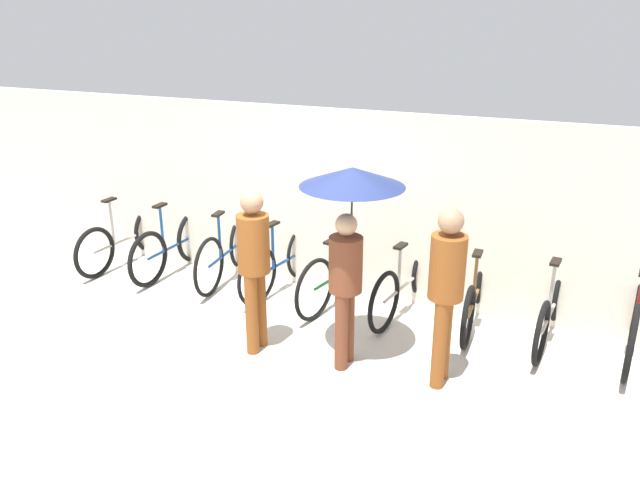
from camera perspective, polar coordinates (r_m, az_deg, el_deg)
ground_plane at (r=6.15m, az=-4.18°, el=-12.19°), size 30.00×30.00×0.00m
back_wall at (r=7.43m, az=2.93°, el=3.26°), size 14.30×0.12×2.23m
parked_bicycle_0 at (r=8.91m, az=-17.42°, el=0.14°), size 0.44×1.76×1.08m
parked_bicycle_1 at (r=8.43m, az=-13.36°, el=-0.52°), size 0.44×1.67×1.00m
parked_bicycle_2 at (r=8.06m, az=-8.52°, el=-1.06°), size 0.44×1.70×0.99m
parked_bicycle_3 at (r=7.70m, az=-3.51°, el=-1.97°), size 0.46×1.68×1.00m
parked_bicycle_4 at (r=7.35m, az=1.78°, el=-3.08°), size 0.52×1.69×1.04m
parked_bicycle_5 at (r=7.20m, az=7.87°, el=-3.91°), size 0.48×1.77×0.99m
parked_bicycle_6 at (r=7.07m, az=14.04°, el=-4.89°), size 0.44×1.72×1.09m
parked_bicycle_7 at (r=6.98m, az=20.38°, el=-5.99°), size 0.44×1.70×1.09m
parked_bicycle_8 at (r=7.02m, az=26.85°, el=-6.46°), size 0.44×1.82×0.99m
pedestrian_leading at (r=6.16m, az=-6.06°, el=-1.76°), size 0.32×0.32×1.69m
pedestrian_center at (r=5.74m, az=2.75°, el=2.45°), size 0.98×0.98×1.96m
pedestrian_trailing at (r=5.67m, az=11.46°, el=-3.97°), size 0.32×0.32×1.71m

